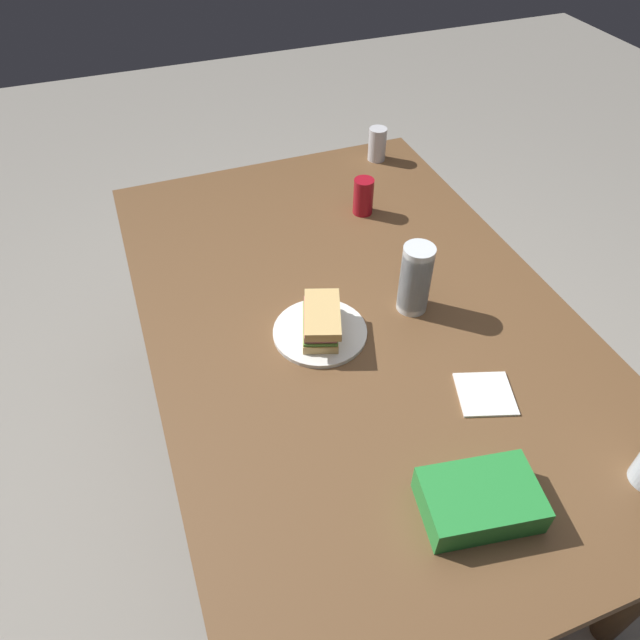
% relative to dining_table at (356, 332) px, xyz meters
% --- Properties ---
extents(ground_plane, '(8.00, 8.00, 0.00)m').
position_rel_dining_table_xyz_m(ground_plane, '(0.00, 0.00, -0.67)').
color(ground_plane, gray).
extents(dining_table, '(1.74, 1.13, 0.75)m').
position_rel_dining_table_xyz_m(dining_table, '(0.00, 0.00, 0.00)').
color(dining_table, brown).
rests_on(dining_table, ground_plane).
extents(paper_plate, '(0.25, 0.25, 0.01)m').
position_rel_dining_table_xyz_m(paper_plate, '(0.04, -0.12, 0.08)').
color(paper_plate, white).
rests_on(paper_plate, dining_table).
extents(sandwich, '(0.20, 0.14, 0.08)m').
position_rel_dining_table_xyz_m(sandwich, '(0.05, -0.12, 0.13)').
color(sandwich, '#DBB26B').
rests_on(sandwich, paper_plate).
extents(soda_can_red, '(0.07, 0.07, 0.12)m').
position_rel_dining_table_xyz_m(soda_can_red, '(-0.44, 0.21, 0.14)').
color(soda_can_red, maroon).
rests_on(soda_can_red, dining_table).
extents(chip_bag, '(0.19, 0.25, 0.07)m').
position_rel_dining_table_xyz_m(chip_bag, '(0.62, -0.00, 0.11)').
color(chip_bag, '#268C38').
rests_on(chip_bag, dining_table).
extents(plastic_cup_stack, '(0.08, 0.08, 0.20)m').
position_rel_dining_table_xyz_m(plastic_cup_stack, '(0.03, 0.15, 0.18)').
color(plastic_cup_stack, silver).
rests_on(plastic_cup_stack, dining_table).
extents(soda_can_silver, '(0.07, 0.07, 0.12)m').
position_rel_dining_table_xyz_m(soda_can_silver, '(-0.75, 0.40, 0.14)').
color(soda_can_silver, silver).
rests_on(soda_can_silver, dining_table).
extents(paper_napkin, '(0.16, 0.16, 0.01)m').
position_rel_dining_table_xyz_m(paper_napkin, '(0.37, 0.17, 0.08)').
color(paper_napkin, white).
rests_on(paper_napkin, dining_table).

